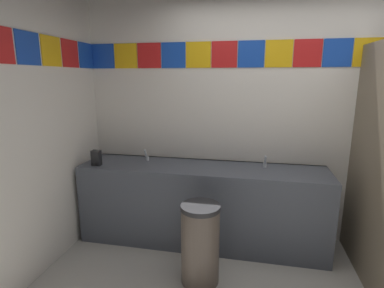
% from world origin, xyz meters
% --- Properties ---
extents(wall_back, '(4.34, 0.09, 2.61)m').
position_xyz_m(wall_back, '(0.00, 1.47, 1.31)').
color(wall_back, silver).
rests_on(wall_back, ground_plane).
extents(vanity_counter, '(2.54, 0.58, 0.84)m').
position_xyz_m(vanity_counter, '(-0.85, 1.14, 0.43)').
color(vanity_counter, '#4C515B').
rests_on(vanity_counter, ground_plane).
extents(faucet_left, '(0.04, 0.10, 0.14)m').
position_xyz_m(faucet_left, '(-1.49, 1.23, 0.89)').
color(faucet_left, silver).
rests_on(faucet_left, vanity_counter).
extents(faucet_right, '(0.04, 0.10, 0.14)m').
position_xyz_m(faucet_right, '(-0.22, 1.23, 0.89)').
color(faucet_right, silver).
rests_on(faucet_right, vanity_counter).
extents(soap_dispenser, '(0.09, 0.09, 0.16)m').
position_xyz_m(soap_dispenser, '(-1.94, 0.97, 0.92)').
color(soap_dispenser, black).
rests_on(soap_dispenser, vanity_counter).
extents(trash_bin, '(0.33, 0.33, 0.71)m').
position_xyz_m(trash_bin, '(-0.75, 0.48, 0.36)').
color(trash_bin, brown).
rests_on(trash_bin, ground_plane).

